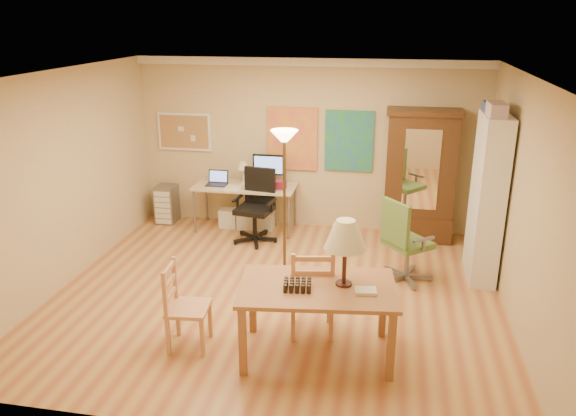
% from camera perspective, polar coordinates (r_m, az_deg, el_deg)
% --- Properties ---
extents(floor, '(5.50, 5.50, 0.00)m').
position_cam_1_polar(floor, '(7.12, -1.12, -8.73)').
color(floor, '#A6603B').
rests_on(floor, ground).
extents(crown_molding, '(5.50, 0.08, 0.12)m').
position_cam_1_polar(crown_molding, '(8.75, 2.12, 14.60)').
color(crown_molding, white).
rests_on(crown_molding, floor).
extents(corkboard, '(0.90, 0.04, 0.62)m').
position_cam_1_polar(corkboard, '(9.43, -10.48, 7.64)').
color(corkboard, '#A9864F').
rests_on(corkboard, floor).
extents(art_panel_left, '(0.80, 0.04, 1.00)m').
position_cam_1_polar(art_panel_left, '(8.97, 0.44, 7.04)').
color(art_panel_left, yellow).
rests_on(art_panel_left, floor).
extents(art_panel_right, '(0.75, 0.04, 0.95)m').
position_cam_1_polar(art_panel_right, '(8.86, 6.22, 6.77)').
color(art_panel_right, teal).
rests_on(art_panel_right, floor).
extents(dining_table, '(1.65, 1.11, 1.46)m').
position_cam_1_polar(dining_table, '(5.56, 4.04, -6.51)').
color(dining_table, brown).
rests_on(dining_table, floor).
extents(ladder_chair_back, '(0.54, 0.52, 1.01)m').
position_cam_1_polar(ladder_chair_back, '(6.11, 2.45, -8.73)').
color(ladder_chair_back, tan).
rests_on(ladder_chair_back, floor).
extents(ladder_chair_left, '(0.45, 0.47, 0.93)m').
position_cam_1_polar(ladder_chair_left, '(6.00, -10.37, -10.02)').
color(ladder_chair_left, tan).
rests_on(ladder_chair_left, floor).
extents(torchiere_lamp, '(0.35, 0.35, 1.95)m').
position_cam_1_polar(torchiere_lamp, '(7.17, -0.38, 4.88)').
color(torchiere_lamp, '#46361C').
rests_on(torchiere_lamp, floor).
extents(computer_desk, '(1.62, 0.71, 1.22)m').
position_cam_1_polar(computer_desk, '(9.08, -4.10, 0.58)').
color(computer_desk, tan).
rests_on(computer_desk, floor).
extents(office_chair_black, '(0.69, 0.69, 1.12)m').
position_cam_1_polar(office_chair_black, '(8.63, -3.30, -1.45)').
color(office_chair_black, black).
rests_on(office_chair_black, floor).
extents(office_chair_green, '(0.72, 0.72, 1.12)m').
position_cam_1_polar(office_chair_green, '(7.50, 11.75, -5.12)').
color(office_chair_green, slate).
rests_on(office_chair_green, floor).
extents(drawer_cart, '(0.32, 0.38, 0.63)m').
position_cam_1_polar(drawer_cart, '(9.60, -12.22, 0.40)').
color(drawer_cart, slate).
rests_on(drawer_cart, floor).
extents(armoire, '(1.10, 0.52, 2.01)m').
position_cam_1_polar(armoire, '(8.76, 13.19, 2.37)').
color(armoire, '#371D0F').
rests_on(armoire, floor).
extents(bookshelf, '(0.33, 0.87, 2.17)m').
position_cam_1_polar(bookshelf, '(7.63, 19.56, 0.85)').
color(bookshelf, white).
rests_on(bookshelf, floor).
extents(wastebin, '(0.30, 0.30, 0.38)m').
position_cam_1_polar(wastebin, '(8.40, 5.58, -2.90)').
color(wastebin, silver).
rests_on(wastebin, floor).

